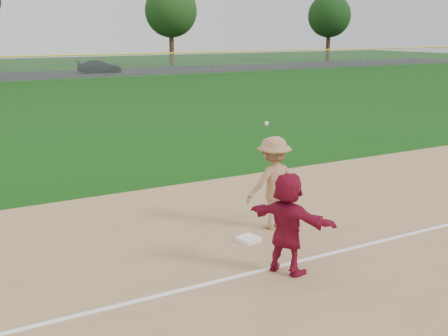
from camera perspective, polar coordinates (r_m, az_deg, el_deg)
ground at (r=10.84m, az=3.95°, el=-8.36°), size 160.00×160.00×0.00m
foul_line at (r=10.22m, az=6.45°, el=-9.67°), size 60.00×0.10×0.01m
first_base at (r=11.19m, az=2.47°, el=-7.25°), size 0.45×0.45×0.09m
base_runner at (r=9.62m, az=6.48°, el=-5.57°), size 1.16×1.71×1.77m
car_right at (r=56.63m, az=-12.57°, el=10.04°), size 4.52×2.45×1.24m
first_base_play at (r=11.72m, az=5.05°, el=-1.51°), size 1.27×0.75×2.35m
tree_3 at (r=67.10m, az=-5.42°, el=15.58°), size 6.00×6.00×9.19m
tree_4 at (r=77.50m, az=10.65°, el=14.94°), size 5.60×5.60×8.67m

